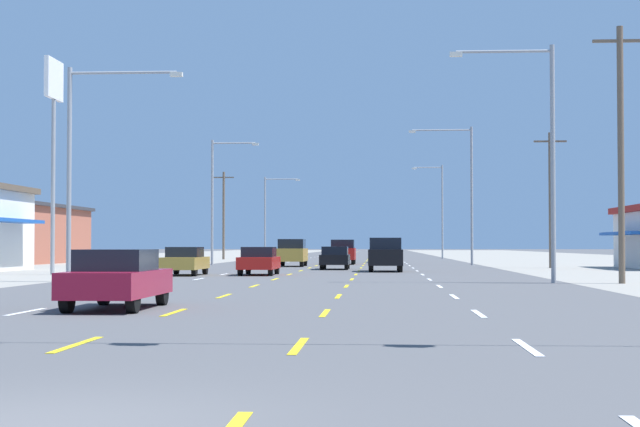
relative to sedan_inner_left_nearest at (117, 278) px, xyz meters
The scene contains 22 objects.
ground_plane 50.39m from the sedan_inner_left_nearest, 86.12° to the left, with size 572.00×572.00×0.00m, color #4C4C4F.
lot_apron_left 54.61m from the sedan_inner_left_nearest, 113.00° to the left, with size 28.00×440.00×0.01m, color gray.
lane_markings 88.84m from the sedan_inner_left_nearest, 87.80° to the left, with size 10.64×227.60×0.01m.
signal_span_wire 10.61m from the sedan_inner_left_nearest, 66.32° to the right, with size 25.49×0.52×9.06m.
sedan_inner_left_nearest is the anchor object (origin of this frame).
sedan_far_left_near 27.21m from the sedan_inner_left_nearest, 97.56° to the left, with size 1.80×4.50×1.46m.
sedan_inner_left_mid 27.73m from the sedan_inner_left_nearest, 89.67° to the left, with size 1.80×4.50×1.46m.
suv_inner_right_midfar 35.68m from the sedan_inner_left_nearest, 79.09° to the left, with size 1.98×4.90×1.98m.
sedan_center_turn_far 40.11m from the sedan_inner_left_nearest, 84.89° to the left, with size 1.80×4.50×1.46m.
suv_inner_left_farther 48.61m from the sedan_inner_left_nearest, 89.93° to the left, with size 1.98×4.90×1.98m.
suv_center_turn_farthest 56.95m from the sedan_inner_left_nearest, 86.51° to the left, with size 1.98×4.90×1.98m.
sedan_inner_right_distant_a 65.72m from the sedan_inner_left_nearest, 84.14° to the left, with size 1.80×4.50×1.46m.
pole_sign_left_row_1 30.80m from the sedan_inner_left_nearest, 111.24° to the left, with size 0.24×2.49×11.38m.
streetlight_left_row_0 19.21m from the sedan_inner_left_nearest, 109.31° to the left, with size 4.94×0.26×9.12m.
streetlight_right_row_0 22.50m from the sedan_inner_left_nearest, 53.27° to the left, with size 4.32×0.26×9.85m.
streetlight_left_row_1 54.78m from the sedan_inner_left_nearest, 96.72° to the left, with size 3.77×0.26×9.84m.
streetlight_right_row_1 56.00m from the sedan_inner_left_nearest, 76.45° to the left, with size 4.95×0.26×10.75m.
streetlight_left_row_2 91.12m from the sedan_inner_left_nearest, 93.98° to the left, with size 4.13×0.26×9.38m.
streetlight_right_row_2 91.89m from the sedan_inner_left_nearest, 81.69° to the left, with size 3.54×0.26×10.64m.
utility_pole_right_row_0 23.99m from the sedan_inner_left_nearest, 46.47° to the left, with size 2.20×0.26×10.47m.
utility_pole_right_row_1 48.03m from the sedan_inner_left_nearest, 67.96° to the left, with size 2.20×0.26×9.17m.
utility_pole_left_row_2 84.15m from the sedan_inner_left_nearest, 97.10° to the left, with size 2.20×0.26×9.45m.
Camera 1 is at (3.00, -8.60, 1.57)m, focal length 56.57 mm.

